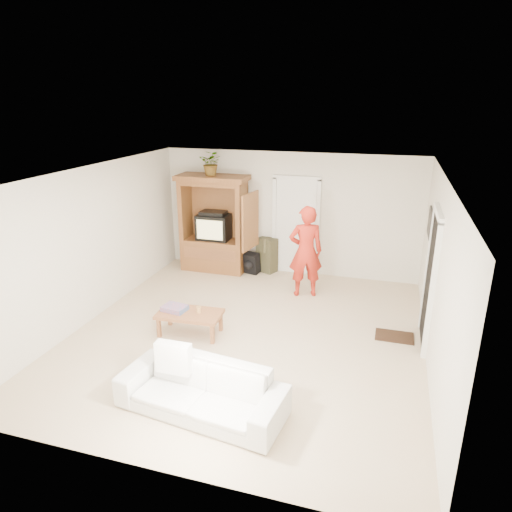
{
  "coord_description": "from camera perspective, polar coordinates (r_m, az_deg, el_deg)",
  "views": [
    {
      "loc": [
        2.02,
        -6.27,
        3.66
      ],
      "look_at": [
        -0.03,
        0.6,
        1.15
      ],
      "focal_mm": 32.0,
      "sensor_mm": 36.0,
      "label": 1
    }
  ],
  "objects": [
    {
      "name": "sofa",
      "position": [
        5.79,
        -6.84,
        -16.29
      ],
      "size": [
        2.14,
        1.06,
        0.6
      ],
      "primitive_type": "imported",
      "rotation": [
        0.0,
        0.0,
        -0.13
      ],
      "color": "silver",
      "rests_on": "floor"
    },
    {
      "name": "wall_right",
      "position": [
        6.74,
        21.73,
        -2.64
      ],
      "size": [
        0.0,
        6.0,
        6.0
      ],
      "primitive_type": "plane",
      "rotation": [
        1.57,
        0.0,
        -1.57
      ],
      "color": "silver",
      "rests_on": "floor"
    },
    {
      "name": "wall_left",
      "position": [
        8.22,
        -19.77,
        1.45
      ],
      "size": [
        0.0,
        6.0,
        6.0
      ],
      "primitive_type": "plane",
      "rotation": [
        1.57,
        0.0,
        1.57
      ],
      "color": "silver",
      "rests_on": "floor"
    },
    {
      "name": "door_back",
      "position": [
        9.79,
        4.98,
        3.57
      ],
      "size": [
        0.85,
        0.05,
        2.04
      ],
      "primitive_type": "cube",
      "color": "white",
      "rests_on": "floor"
    },
    {
      "name": "wall_front",
      "position": [
        4.51,
        -13.16,
        -12.82
      ],
      "size": [
        5.5,
        0.0,
        5.5
      ],
      "primitive_type": "plane",
      "rotation": [
        -1.57,
        0.0,
        0.0
      ],
      "color": "silver",
      "rests_on": "floor"
    },
    {
      "name": "backpack_black",
      "position": [
        9.94,
        -0.67,
        -0.92
      ],
      "size": [
        0.41,
        0.3,
        0.45
      ],
      "primitive_type": null,
      "rotation": [
        0.0,
        0.0,
        -0.24
      ],
      "color": "black",
      "rests_on": "floor"
    },
    {
      "name": "man",
      "position": [
        8.68,
        6.23,
        0.57
      ],
      "size": [
        0.75,
        0.62,
        1.78
      ],
      "primitive_type": "imported",
      "rotation": [
        0.0,
        0.0,
        3.48
      ],
      "color": "red",
      "rests_on": "floor"
    },
    {
      "name": "armoire",
      "position": [
        10.01,
        -5.14,
        3.27
      ],
      "size": [
        1.82,
        1.14,
        2.1
      ],
      "color": "brown",
      "rests_on": "floor"
    },
    {
      "name": "ceiling",
      "position": [
        6.67,
        -1.26,
        10.16
      ],
      "size": [
        6.0,
        6.0,
        0.0
      ],
      "primitive_type": "plane",
      "rotation": [
        3.14,
        0.0,
        0.0
      ],
      "color": "white",
      "rests_on": "floor"
    },
    {
      "name": "wall_back",
      "position": [
        9.77,
        4.2,
        5.27
      ],
      "size": [
        5.5,
        0.0,
        5.5
      ],
      "primitive_type": "plane",
      "rotation": [
        1.57,
        0.0,
        0.0
      ],
      "color": "silver",
      "rests_on": "floor"
    },
    {
      "name": "towel",
      "position": [
        7.54,
        -10.14,
        -6.44
      ],
      "size": [
        0.42,
        0.33,
        0.08
      ],
      "primitive_type": "cube",
      "rotation": [
        0.0,
        0.0,
        -0.15
      ],
      "color": "#CD444E",
      "rests_on": "coffee_table"
    },
    {
      "name": "doormat",
      "position": [
        7.78,
        16.91,
        -9.58
      ],
      "size": [
        0.6,
        0.4,
        0.02
      ],
      "primitive_type": "cube",
      "color": "#382316",
      "rests_on": "floor"
    },
    {
      "name": "plant",
      "position": [
        9.69,
        -5.6,
        11.48
      ],
      "size": [
        0.47,
        0.41,
        0.51
      ],
      "primitive_type": "imported",
      "rotation": [
        0.0,
        0.0,
        -0.01
      ],
      "color": "#4C7238",
      "rests_on": "armoire"
    },
    {
      "name": "framed_picture",
      "position": [
        8.45,
        20.94,
        3.91
      ],
      "size": [
        0.03,
        0.6,
        0.48
      ],
      "primitive_type": "cube",
      "color": "black",
      "rests_on": "wall_right"
    },
    {
      "name": "coffee_table",
      "position": [
        7.47,
        -8.28,
        -7.34
      ],
      "size": [
        1.06,
        0.62,
        0.38
      ],
      "rotation": [
        0.0,
        0.0,
        0.06
      ],
      "color": "brown",
      "rests_on": "floor"
    },
    {
      "name": "candle",
      "position": [
        7.42,
        -7.18,
        -6.65
      ],
      "size": [
        0.08,
        0.08,
        0.1
      ],
      "primitive_type": "cylinder",
      "color": "tan",
      "rests_on": "coffee_table"
    },
    {
      "name": "doorway_right",
      "position": [
        7.39,
        20.94,
        -2.96
      ],
      "size": [
        0.05,
        0.9,
        2.04
      ],
      "primitive_type": "cube",
      "color": "black",
      "rests_on": "floor"
    },
    {
      "name": "backpack_olive",
      "position": [
        10.0,
        1.37,
        0.13
      ],
      "size": [
        0.48,
        0.43,
        0.76
      ],
      "primitive_type": null,
      "rotation": [
        0.0,
        0.0,
        -0.41
      ],
      "color": "#47442B",
      "rests_on": "floor"
    },
    {
      "name": "floor",
      "position": [
        7.53,
        -1.11,
        -9.77
      ],
      "size": [
        6.0,
        6.0,
        0.0
      ],
      "primitive_type": "plane",
      "color": "tan",
      "rests_on": "ground"
    }
  ]
}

